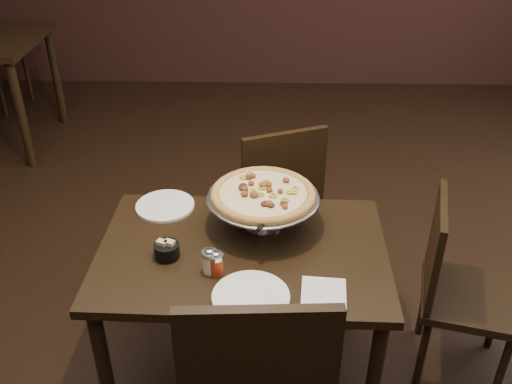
{
  "coord_description": "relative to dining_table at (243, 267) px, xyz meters",
  "views": [
    {
      "loc": [
        0.08,
        -1.7,
        1.99
      ],
      "look_at": [
        0.03,
        0.05,
        0.9
      ],
      "focal_mm": 40.0,
      "sensor_mm": 36.0,
      "label": 1
    }
  ],
  "objects": [
    {
      "name": "pepper_flake_shaker",
      "position": [
        -0.08,
        -0.14,
        0.13
      ],
      "size": [
        0.05,
        0.05,
        0.09
      ],
      "color": "maroon",
      "rests_on": "dining_table"
    },
    {
      "name": "napkin_stack",
      "position": [
        0.29,
        -0.25,
        0.1
      ],
      "size": [
        0.16,
        0.16,
        0.02
      ],
      "primitive_type": "cube",
      "rotation": [
        0.0,
        0.0,
        -0.08
      ],
      "color": "white",
      "rests_on": "dining_table"
    },
    {
      "name": "chair_side",
      "position": [
        0.86,
        0.08,
        -0.14
      ],
      "size": [
        0.46,
        0.46,
        0.82
      ],
      "rotation": [
        0.0,
        0.0,
        1.33
      ],
      "color": "black",
      "rests_on": "ground"
    },
    {
      "name": "packet_caddy",
      "position": [
        -0.27,
        -0.05,
        0.12
      ],
      "size": [
        0.09,
        0.09,
        0.07
      ],
      "rotation": [
        0.0,
        0.0,
        -0.41
      ],
      "color": "black",
      "rests_on": "dining_table"
    },
    {
      "name": "plate_near",
      "position": [
        0.04,
        -0.27,
        0.1
      ],
      "size": [
        0.26,
        0.26,
        0.01
      ],
      "primitive_type": "cylinder",
      "color": "white",
      "rests_on": "dining_table"
    },
    {
      "name": "parmesan_shaker",
      "position": [
        -0.11,
        -0.13,
        0.14
      ],
      "size": [
        0.06,
        0.06,
        0.1
      ],
      "color": "beige",
      "rests_on": "dining_table"
    },
    {
      "name": "serving_spatula",
      "position": [
        0.08,
        -0.03,
        0.23
      ],
      "size": [
        0.13,
        0.13,
        0.02
      ],
      "rotation": [
        0.0,
        0.0,
        -0.4
      ],
      "color": "silver",
      "rests_on": "pizza_stand"
    },
    {
      "name": "pizza_stand",
      "position": [
        0.07,
        0.15,
        0.24
      ],
      "size": [
        0.44,
        0.44,
        0.18
      ],
      "color": "silver",
      "rests_on": "dining_table"
    },
    {
      "name": "dining_table",
      "position": [
        0.0,
        0.0,
        0.0
      ],
      "size": [
        1.1,
        0.75,
        0.68
      ],
      "rotation": [
        0.0,
        0.0,
        -0.02
      ],
      "color": "black",
      "rests_on": "ground"
    },
    {
      "name": "room",
      "position": [
        0.08,
        0.02,
        0.81
      ],
      "size": [
        6.04,
        7.04,
        2.84
      ],
      "color": "black",
      "rests_on": "ground"
    },
    {
      "name": "plate_left",
      "position": [
        -0.34,
        0.28,
        0.1
      ],
      "size": [
        0.24,
        0.24,
        0.01
      ],
      "primitive_type": "cylinder",
      "color": "white",
      "rests_on": "dining_table"
    },
    {
      "name": "chair_far",
      "position": [
        0.13,
        0.69,
        -0.11
      ],
      "size": [
        0.53,
        0.53,
        0.88
      ],
      "rotation": [
        0.0,
        0.0,
        3.51
      ],
      "color": "black",
      "rests_on": "ground"
    }
  ]
}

